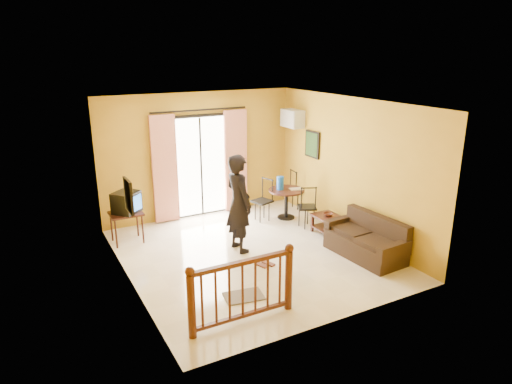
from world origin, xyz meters
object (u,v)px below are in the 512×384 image
dining_table (286,196)px  sofa (367,241)px  television (126,202)px  standing_person (239,203)px  coffee_table (331,224)px

dining_table → sofa: (0.26, -2.41, -0.25)m
television → standing_person: size_ratio=0.33×
television → dining_table: (3.46, -0.34, -0.30)m
television → sofa: television is taller
television → sofa: 4.65m
coffee_table → sofa: bearing=-90.0°
dining_table → television: bearing=174.4°
dining_table → sofa: 2.44m
television → coffee_table: (3.72, -1.68, -0.56)m
sofa → standing_person: standing_person is taller
television → dining_table: television is taller
sofa → standing_person: 2.48m
television → standing_person: (1.76, -1.38, 0.11)m
sofa → dining_table: bearing=92.3°
dining_table → sofa: bearing=-84.0°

